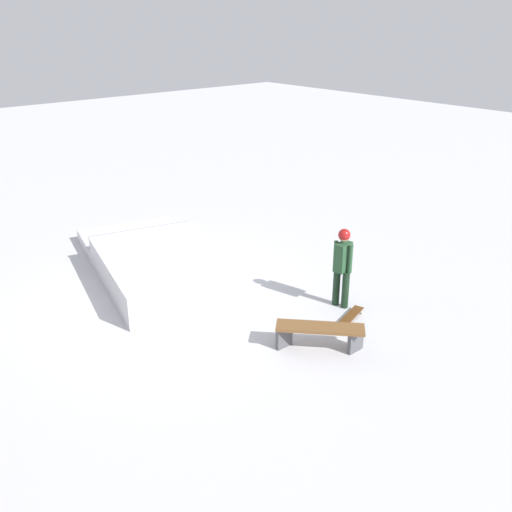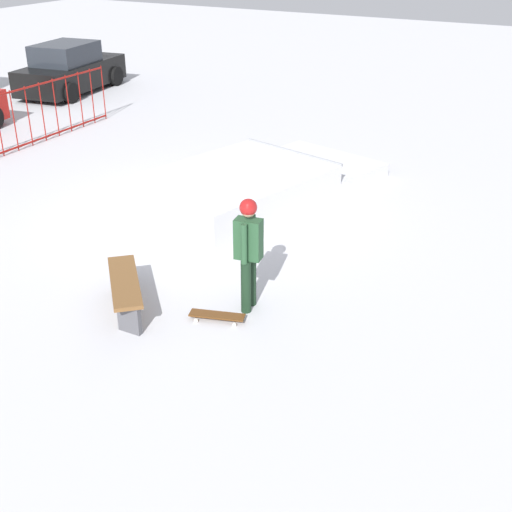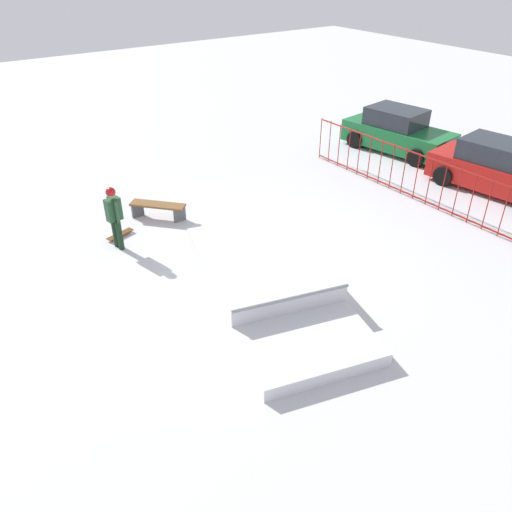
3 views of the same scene
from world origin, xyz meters
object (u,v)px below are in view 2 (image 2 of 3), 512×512
Objects in this scene: skate_ramp at (251,185)px; skater at (248,246)px; skateboard at (217,315)px; park_bench at (125,287)px; parked_car_black at (70,70)px.

skate_ramp is 3.41× the size of skater.
skate_ramp is at bearing 109.68° from skater.
skater is 2.09× the size of skateboard.
park_bench is (-4.69, -0.50, 0.04)m from skate_ramp.
skateboard is at bearing -74.93° from park_bench.
skateboard is 1.42m from park_bench.
skateboard is 15.42m from parked_car_black.
skateboard is (-0.52, 0.23, -0.93)m from skater.
parked_car_black reaches higher than skate_ramp.
park_bench is at bearing -159.58° from skater.
parked_car_black is (10.33, 10.40, 0.37)m from park_bench.
skate_ramp is 7.14× the size of skateboard.
skater is at bearing -136.35° from parked_car_black.
skater is 1.09m from skateboard.
parked_car_black is at bearing 132.86° from skater.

